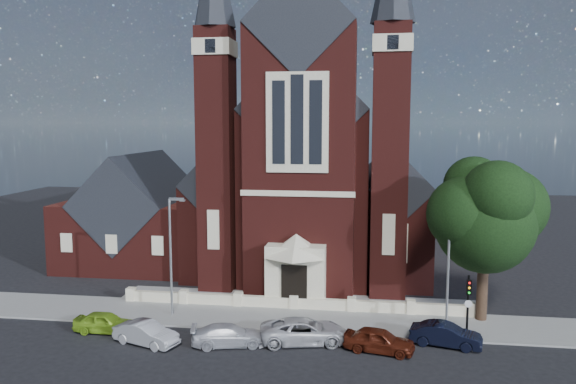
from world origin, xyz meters
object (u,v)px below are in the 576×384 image
church (316,173)px  car_silver_b (229,335)px  traffic_signal (468,299)px  car_white_suv (304,331)px  street_lamp_left (172,250)px  street_lamp_right (450,259)px  street_tree (488,218)px  parish_hall (141,220)px  car_dark_red (379,340)px  car_navy (446,335)px  car_lime_van (105,322)px  car_silver_a (146,333)px

church → car_silver_b: (-2.95, -23.34, -7.55)m
traffic_signal → car_white_suv: size_ratio=0.76×
street_lamp_left → traffic_signal: bearing=-4.8°
church → street_lamp_right: (10.09, -18.94, -3.59)m
street_tree → street_lamp_right: bearing=-145.7°
parish_hall → car_white_suv: parish_hall is taller
parish_hall → car_dark_red: 28.46m
church → street_tree: 21.38m
parish_hall → street_lamp_right: 29.62m
street_tree → street_lamp_left: bearing=-175.2°
car_dark_red → street_lamp_left: bearing=85.5°
car_navy → car_lime_van: bearing=105.0°
car_lime_van → car_silver_b: 8.22m
street_lamp_right → street_tree: bearing=34.3°
church → traffic_signal: size_ratio=8.72×
street_lamp_left → parish_hall: bearing=120.0°
church → traffic_signal: bearing=-61.8°
church → traffic_signal: (11.00, -20.52, -5.60)m
street_lamp_left → car_navy: (17.54, -2.65, -3.92)m
church → car_lime_van: (-11.11, -22.39, -7.54)m
street_lamp_left → traffic_signal: 19.08m
street_tree → car_silver_b: size_ratio=2.46×
car_lime_van → car_silver_b: size_ratio=0.87×
church → street_lamp_right: 21.76m
car_lime_van → car_navy: 20.75m
church → street_lamp_left: (-7.91, -18.94, -3.59)m
car_silver_b → car_dark_red: bearing=-101.4°
car_silver_b → car_lime_van: bearing=69.6°
church → street_lamp_left: size_ratio=4.31×
car_dark_red → traffic_signal: bearing=-52.8°
parish_hall → car_white_suv: size_ratio=2.33×
parish_hall → car_dark_red: (21.75, -18.05, -3.33)m
traffic_signal → car_dark_red: traffic_signal is taller
car_navy → car_white_suv: bearing=107.6°
street_tree → traffic_signal: size_ratio=2.67×
street_lamp_left → car_silver_b: street_lamp_left is taller
traffic_signal → car_dark_red: bearing=-154.8°
street_lamp_right → car_white_suv: (-8.72, -3.34, -3.87)m
church → car_lime_van: church is taller
traffic_signal → car_silver_a: traffic_signal is taller
car_navy → street_tree: bearing=-21.5°
parish_hall → car_navy: size_ratio=2.98×
church → car_lime_van: size_ratio=9.17×
car_white_suv → car_navy: car_white_suv is taller
car_dark_red → street_lamp_right: bearing=-35.0°
traffic_signal → car_lime_van: bearing=-175.2°
car_dark_red → car_silver_a: bearing=105.6°
parish_hall → traffic_signal: (27.00, -15.57, -1.43)m
car_silver_a → church: bearing=0.5°
street_tree → traffic_signal: (-1.60, -3.28, -4.38)m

